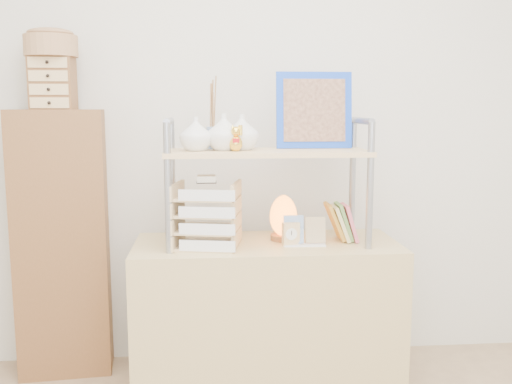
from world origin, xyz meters
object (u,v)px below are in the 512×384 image
(desk, at_px, (266,321))
(letter_tray, at_px, (207,219))
(salt_lamp, at_px, (283,217))
(cabinet, at_px, (62,244))

(desk, xyz_separation_m, letter_tray, (-0.27, -0.06, 0.50))
(letter_tray, distance_m, salt_lamp, 0.37)
(desk, height_order, salt_lamp, salt_lamp)
(cabinet, xyz_separation_m, letter_tray, (0.73, -0.43, 0.20))
(letter_tray, bearing_deg, salt_lamp, 16.76)
(cabinet, relative_size, salt_lamp, 6.43)
(desk, height_order, cabinet, cabinet)
(letter_tray, bearing_deg, desk, 12.79)
(salt_lamp, bearing_deg, desk, -151.37)
(letter_tray, bearing_deg, cabinet, 149.56)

